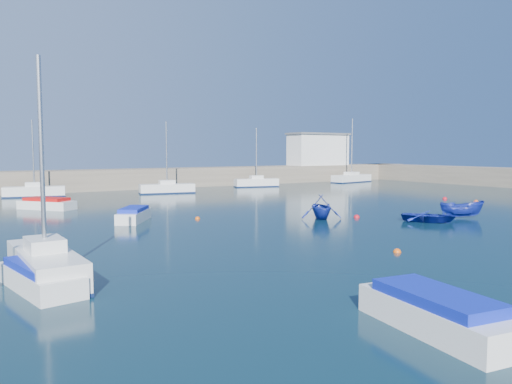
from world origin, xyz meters
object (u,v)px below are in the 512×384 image
sailboat_5 (34,191)px  sailboat_7 (256,182)px  motorboat_3 (437,313)px  dinghy_center (428,217)px  sailboat_6 (167,188)px  harbor_office (318,150)px  dinghy_left (321,207)px  motorboat_0 (41,277)px  motorboat_1 (134,215)px  dinghy_right (462,209)px  sailboat_1 (45,264)px  sailboat_8 (352,178)px  motorboat_2 (47,204)px

sailboat_5 → sailboat_7: 28.49m
motorboat_3 → dinghy_center: (17.50, 14.24, -0.16)m
sailboat_6 → harbor_office: bearing=-61.7°
harbor_office → dinghy_left: 46.61m
motorboat_0 → motorboat_3: (8.58, -10.40, 0.05)m
sailboat_7 → motorboat_3: (-25.55, -49.59, -0.09)m
motorboat_1 → dinghy_center: 20.87m
motorboat_0 → dinghy_right: bearing=-2.3°
sailboat_5 → motorboat_1: sailboat_5 is taller
sailboat_1 → dinghy_left: 21.85m
sailboat_5 → motorboat_3: (2.94, -49.72, -0.10)m
sailboat_8 → dinghy_left: size_ratio=2.95×
motorboat_2 → dinghy_center: size_ratio=1.35×
sailboat_5 → motorboat_0: 39.71m
sailboat_7 → motorboat_1: bearing=146.7°
motorboat_2 → motorboat_3: bearing=-122.7°
sailboat_6 → motorboat_2: size_ratio=1.71×
sailboat_1 → dinghy_center: 25.86m
sailboat_7 → motorboat_2: size_ratio=1.65×
harbor_office → motorboat_2: size_ratio=2.03×
harbor_office → motorboat_3: bearing=-126.7°
dinghy_left → motorboat_2: bearing=162.0°
dinghy_left → dinghy_right: bearing=-0.6°
motorboat_2 → sailboat_6: bearing=-6.2°
sailboat_5 → sailboat_6: bearing=-91.5°
dinghy_right → sailboat_1: bearing=127.7°
sailboat_1 → sailboat_8: size_ratio=0.86×
motorboat_0 → sailboat_6: bearing=51.7°
dinghy_right → sailboat_7: bearing=25.6°
sailboat_6 → motorboat_0: size_ratio=1.75×
sailboat_1 → sailboat_7: bearing=46.7°
motorboat_2 → dinghy_left: bearing=-85.8°
sailboat_5 → sailboat_8: size_ratio=0.83×
sailboat_8 → dinghy_center: bearing=133.9°
sailboat_1 → sailboat_7: sailboat_1 is taller
sailboat_1 → motorboat_3: sailboat_1 is taller
harbor_office → sailboat_7: (-15.87, -5.97, -4.47)m
sailboat_6 → dinghy_left: 26.74m
harbor_office → motorboat_1: harbor_office is taller
motorboat_1 → dinghy_right: size_ratio=1.28×
motorboat_1 → motorboat_3: bearing=-55.5°
motorboat_2 → motorboat_3: 37.00m
harbor_office → dinghy_left: size_ratio=2.94×
motorboat_1 → motorboat_0: bearing=-84.9°
dinghy_right → motorboat_2: bearing=80.7°
dinghy_center → dinghy_left: size_ratio=1.07×
dinghy_left → dinghy_right: 10.61m
sailboat_5 → dinghy_right: (24.29, -35.42, 0.00)m
motorboat_2 → dinghy_right: (25.24, -22.50, 0.16)m
dinghy_center → dinghy_right: bearing=-31.5°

